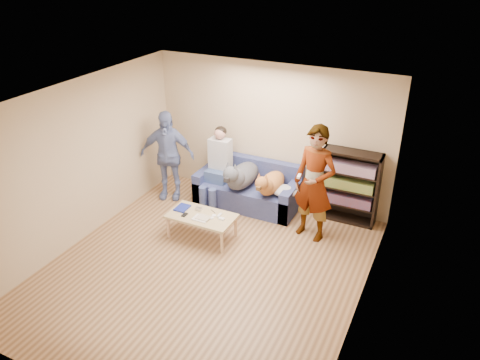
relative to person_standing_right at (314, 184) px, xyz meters
The scene contains 27 objects.
ground 2.16m from the person_standing_right, 126.42° to the right, with size 5.00×5.00×0.00m, color brown.
ceiling 2.52m from the person_standing_right, 126.42° to the right, with size 5.00×5.00×0.00m, color white.
wall_back 1.52m from the person_standing_right, 140.42° to the left, with size 4.50×4.50×0.00m, color tan.
wall_front 4.22m from the person_standing_right, 105.78° to the right, with size 4.50×4.50×0.00m, color tan.
wall_left 3.75m from the person_standing_right, 155.42° to the right, with size 5.00×5.00×0.00m, color tan.
wall_right 1.93m from the person_standing_right, 54.58° to the right, with size 5.00×5.00×0.00m, color tan.
blanket 0.88m from the person_standing_right, 148.37° to the left, with size 0.47×0.40×0.16m, color #B8B8BD.
person_standing_right is the anchor object (origin of this frame).
person_standing_left 2.89m from the person_standing_right, behind, with size 1.01×0.42×1.73m, color #707EB4.
held_controller 0.34m from the person_standing_right, 135.00° to the right, with size 0.04×0.13×0.03m, color white.
notebook_blue 2.23m from the person_standing_right, 158.86° to the right, with size 0.20×0.26×0.03m, color navy.
papers 1.90m from the person_standing_right, 149.30° to the right, with size 0.26×0.20×0.01m, color silver.
magazine 1.86m from the person_standing_right, 149.36° to the right, with size 0.22×0.17×0.01m, color #BAAD95.
camera_silver 1.95m from the person_standing_right, 157.76° to the right, with size 0.11×0.06×0.05m, color silver.
controller_a 1.61m from the person_standing_right, 151.35° to the right, with size 0.04×0.13×0.03m, color silver.
controller_b 1.59m from the person_standing_right, 147.19° to the right, with size 0.09×0.06×0.03m, color white.
headphone_cup_a 1.74m from the person_standing_right, 149.03° to the right, with size 0.07×0.07×0.02m, color white.
headphone_cup_b 1.70m from the person_standing_right, 151.47° to the right, with size 0.07×0.07×0.02m, color white.
pen_orange 1.99m from the person_standing_right, 148.83° to the right, with size 0.01×0.01×0.14m, color #F15B22.
pen_black 1.72m from the person_standing_right, 156.52° to the right, with size 0.01×0.01×0.14m, color black.
wallet 2.16m from the person_standing_right, 153.02° to the right, with size 0.07×0.12×0.01m, color black.
sofa 1.65m from the person_standing_right, 158.73° to the left, with size 1.90×0.85×0.82m.
person_seated 2.02m from the person_standing_right, 168.03° to the left, with size 0.40×0.73×1.47m.
dog_gray 1.53m from the person_standing_right, 167.33° to the left, with size 0.45×1.27×0.65m.
dog_tan 1.02m from the person_standing_right, 159.08° to the left, with size 0.38×1.15×0.55m.
coffee_table 1.91m from the person_standing_right, 152.82° to the right, with size 1.10×0.60×0.42m.
bookshelf 0.92m from the person_standing_right, 62.51° to the left, with size 1.00×0.34×1.30m.
Camera 1 is at (2.93, -4.92, 4.38)m, focal length 35.00 mm.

